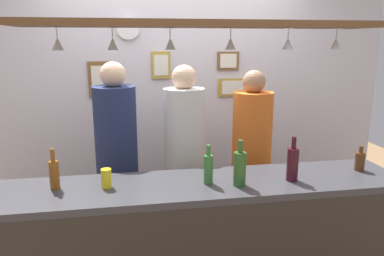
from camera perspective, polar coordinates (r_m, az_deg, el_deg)
The scene contains 23 objects.
back_wall at distance 3.75m, azimuth -2.61°, elevation 4.46°, with size 4.40×0.06×2.60m, color silver.
bar_counter at distance 2.45m, azimuth 2.50°, elevation -16.46°, with size 2.70×0.55×0.97m.
overhead_glass_rack at distance 2.33m, azimuth 1.74°, elevation 15.74°, with size 2.20×0.36×0.04m, color brown.
hanging_wineglass_far_left at distance 2.35m, azimuth -20.01°, elevation 12.21°, with size 0.07×0.07×0.13m.
hanging_wineglass_left at distance 2.34m, azimuth -12.12°, elevation 12.71°, with size 0.07×0.07×0.13m.
hanging_wineglass_center_left at distance 2.36m, azimuth -3.37°, elevation 12.97°, with size 0.07×0.07×0.13m.
hanging_wineglass_center at distance 2.38m, azimuth 5.94°, elevation 12.93°, with size 0.07×0.07×0.13m.
hanging_wineglass_center_right at distance 2.44m, azimuth 14.56°, elevation 12.59°, with size 0.07×0.07×0.13m.
hanging_wineglass_right at distance 2.61m, azimuth 21.28°, elevation 12.15°, with size 0.07×0.07×0.13m.
person_left_navy_shirt at distance 3.07m, azimuth -11.57°, elevation -2.78°, with size 0.34×0.34×1.72m.
person_middle_white_patterned_shirt at distance 3.11m, azimuth -1.20°, elevation -2.71°, with size 0.34×0.34×1.69m.
person_right_orange_shirt at distance 3.25m, azimuth 9.17°, elevation -2.73°, with size 0.34×0.34×1.64m.
bottle_beer_amber_tall at distance 2.47m, azimuth -20.48°, elevation -6.59°, with size 0.06×0.06×0.26m.
bottle_wine_dark_red at distance 2.53m, azimuth 15.24°, elevation -5.29°, with size 0.08×0.08×0.30m.
bottle_beer_green_import at distance 2.39m, azimuth 2.53°, elevation -6.24°, with size 0.06×0.06×0.26m.
bottle_champagne_green at distance 2.38m, azimuth 7.37°, elevation -6.11°, with size 0.08×0.08×0.30m.
bottle_beer_brown_stubby at distance 2.90m, azimuth 24.46°, elevation -4.63°, with size 0.07×0.07×0.18m.
drink_can at distance 2.41m, azimuth -13.06°, elevation -7.55°, with size 0.07×0.07×0.12m, color yellow.
picture_frame_crest at distance 3.66m, azimuth -4.80°, elevation 9.63°, with size 0.18×0.02×0.26m.
picture_frame_caricature at distance 3.66m, azimuth -13.66°, elevation 7.29°, with size 0.26×0.02×0.34m.
picture_frame_lower_pair at distance 3.81m, azimuth 6.27°, elevation 6.24°, with size 0.30×0.02×0.18m.
picture_frame_upper_small at distance 3.77m, azimuth 5.60°, elevation 10.28°, with size 0.22×0.02×0.18m.
wall_clock at distance 3.63m, azimuth -9.85°, elevation 15.00°, with size 0.22×0.22×0.03m, color white.
Camera 1 is at (-0.46, -2.58, 1.88)m, focal length 34.61 mm.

